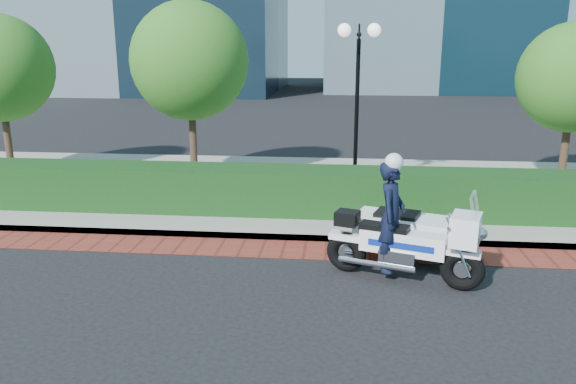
# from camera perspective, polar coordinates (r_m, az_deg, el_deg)

# --- Properties ---
(ground) EXTENTS (120.00, 120.00, 0.00)m
(ground) POSITION_cam_1_polar(r_m,az_deg,el_deg) (9.56, 1.07, -9.09)
(ground) COLOR black
(ground) RESTS_ON ground
(brick_strip) EXTENTS (60.00, 1.00, 0.01)m
(brick_strip) POSITION_cam_1_polar(r_m,az_deg,el_deg) (10.95, 1.71, -5.91)
(brick_strip) COLOR maroon
(brick_strip) RESTS_ON ground
(sidewalk) EXTENTS (60.00, 8.00, 0.15)m
(sidewalk) POSITION_cam_1_polar(r_m,az_deg,el_deg) (15.22, 2.91, 0.30)
(sidewalk) COLOR gray
(sidewalk) RESTS_ON ground
(hedge_main) EXTENTS (18.00, 1.20, 1.00)m
(hedge_main) POSITION_cam_1_polar(r_m,az_deg,el_deg) (12.75, 2.40, 0.12)
(hedge_main) COLOR black
(hedge_main) RESTS_ON sidewalk
(lamppost) EXTENTS (1.02, 0.70, 4.21)m
(lamppost) POSITION_cam_1_polar(r_m,az_deg,el_deg) (13.95, 7.08, 10.91)
(lamppost) COLOR black
(lamppost) RESTS_ON sidewalk
(tree_b) EXTENTS (3.20, 3.20, 4.89)m
(tree_b) POSITION_cam_1_polar(r_m,az_deg,el_deg) (15.79, -9.95, 12.96)
(tree_b) COLOR #332319
(tree_b) RESTS_ON sidewalk
(tree_c) EXTENTS (2.80, 2.80, 4.30)m
(tree_c) POSITION_cam_1_polar(r_m,az_deg,el_deg) (16.31, 27.02, 10.30)
(tree_c) COLOR #332319
(tree_c) RESTS_ON sidewalk
(police_motorcycle) EXTENTS (2.61, 2.30, 2.17)m
(police_motorcycle) POSITION_cam_1_polar(r_m,az_deg,el_deg) (9.92, 11.48, -3.90)
(police_motorcycle) COLOR black
(police_motorcycle) RESTS_ON ground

